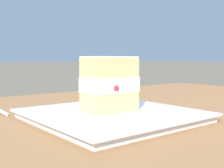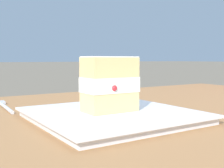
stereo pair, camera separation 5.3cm
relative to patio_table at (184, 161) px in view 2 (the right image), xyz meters
The scene contains 4 objects.
patio_table is the anchor object (origin of this frame).
dessert_plate 0.19m from the patio_table, 165.25° to the left, with size 0.28×0.28×0.02m.
cake_slice 0.23m from the patio_table, 165.44° to the left, with size 0.10×0.07×0.10m.
dessert_fork 0.42m from the patio_table, 134.81° to the left, with size 0.03×0.17×0.01m.
Camera 2 is at (-0.43, -0.40, 0.82)m, focal length 46.58 mm.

